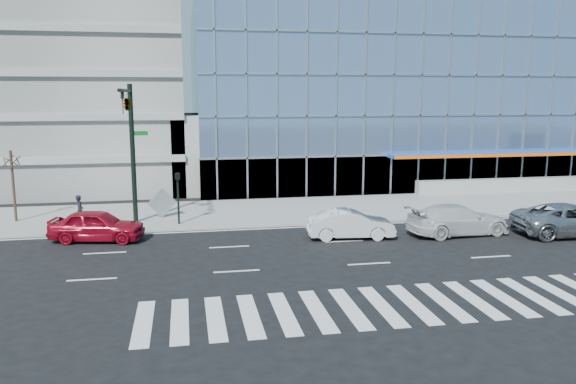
% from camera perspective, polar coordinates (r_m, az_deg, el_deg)
% --- Properties ---
extents(ground, '(160.00, 160.00, 0.00)m').
position_cam_1_polar(ground, '(29.49, 5.75, -5.00)').
color(ground, black).
rests_on(ground, ground).
extents(sidewalk, '(120.00, 8.00, 0.15)m').
position_cam_1_polar(sidewalk, '(37.02, 2.30, -1.78)').
color(sidewalk, gray).
rests_on(sidewalk, ground).
extents(theatre_building, '(42.00, 26.00, 15.00)m').
position_cam_1_polar(theatre_building, '(57.73, 12.14, 9.62)').
color(theatre_building, '#6D8BB6').
rests_on(theatre_building, ground).
extents(parking_garage, '(24.00, 24.00, 20.00)m').
position_cam_1_polar(parking_garage, '(54.72, -23.61, 11.64)').
color(parking_garage, gray).
rests_on(parking_garage, ground).
extents(ramp_block, '(6.00, 8.00, 6.00)m').
position_cam_1_polar(ramp_block, '(45.62, -7.88, 4.07)').
color(ramp_block, gray).
rests_on(ramp_block, ground).
extents(traffic_signal, '(1.14, 5.74, 8.00)m').
position_cam_1_polar(traffic_signal, '(32.08, -15.87, 7.03)').
color(traffic_signal, black).
rests_on(traffic_signal, sidewalk).
extents(ped_signal_post, '(0.30, 0.33, 3.00)m').
position_cam_1_polar(ped_signal_post, '(32.74, -11.12, 0.18)').
color(ped_signal_post, black).
rests_on(ped_signal_post, sidewalk).
extents(street_tree_near, '(1.10, 1.10, 4.23)m').
position_cam_1_polar(street_tree_near, '(36.43, -26.31, 2.92)').
color(street_tree_near, '#332319').
rests_on(street_tree_near, sidewalk).
extents(silver_suv, '(6.39, 3.33, 1.72)m').
position_cam_1_polar(silver_suv, '(34.07, 26.89, -2.53)').
color(silver_suv, '#ABABB0').
rests_on(silver_suv, ground).
extents(white_suv, '(5.85, 2.78, 1.65)m').
position_cam_1_polar(white_suv, '(31.95, 16.87, -2.71)').
color(white_suv, silver).
rests_on(white_suv, ground).
extents(white_sedan, '(4.75, 2.08, 1.52)m').
position_cam_1_polar(white_sedan, '(29.98, 6.35, -3.27)').
color(white_sedan, silver).
rests_on(white_sedan, ground).
extents(red_sedan, '(5.13, 2.84, 1.65)m').
position_cam_1_polar(red_sedan, '(30.89, -18.83, -3.23)').
color(red_sedan, maroon).
rests_on(red_sedan, ground).
extents(pedestrian, '(0.61, 0.75, 1.78)m').
position_cam_1_polar(pedestrian, '(34.04, -20.39, -1.77)').
color(pedestrian, black).
rests_on(pedestrian, sidewalk).
extents(tilted_panel, '(1.72, 0.76, 1.84)m').
position_cam_1_polar(tilted_panel, '(34.87, -12.68, -1.08)').
color(tilted_panel, '#969696').
rests_on(tilted_panel, sidewalk).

